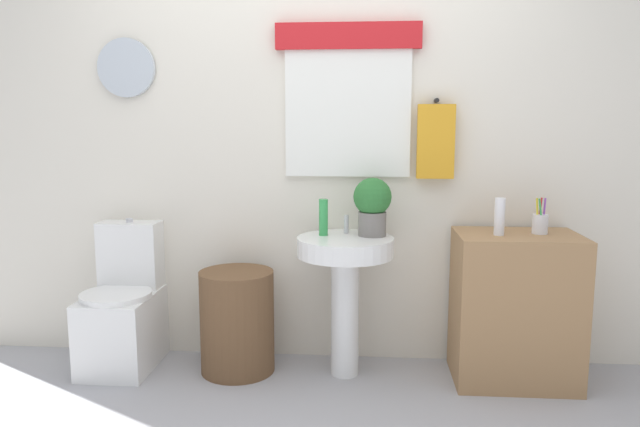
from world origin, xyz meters
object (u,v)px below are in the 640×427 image
object	(u,v)px
toilet	(124,312)
toothbrush_cup	(540,223)
laundry_hamper	(237,321)
wooden_cabinet	(515,308)
pedestal_sink	(345,272)
lotion_bottle	(500,217)
soap_bottle	(323,217)
potted_plant	(372,204)

from	to	relation	value
toilet	toothbrush_cup	distance (m)	2.30
laundry_hamper	wooden_cabinet	bearing A→B (deg)	0.00
wooden_cabinet	toilet	bearing A→B (deg)	179.03
pedestal_sink	lotion_bottle	distance (m)	0.84
pedestal_sink	toothbrush_cup	bearing A→B (deg)	1.14
wooden_cabinet	toothbrush_cup	size ratio (longest dim) A/B	4.26
pedestal_sink	laundry_hamper	bearing A→B (deg)	-180.00
toothbrush_cup	laundry_hamper	bearing A→B (deg)	-179.28
soap_bottle	toothbrush_cup	xyz separation A→B (m)	(1.12, -0.03, -0.01)
soap_bottle	potted_plant	world-z (taller)	potted_plant
lotion_bottle	soap_bottle	bearing A→B (deg)	174.30
lotion_bottle	toothbrush_cup	xyz separation A→B (m)	(0.22, 0.06, -0.04)
pedestal_sink	soap_bottle	world-z (taller)	soap_bottle
soap_bottle	lotion_bottle	bearing A→B (deg)	-5.70
wooden_cabinet	lotion_bottle	bearing A→B (deg)	-159.94
pedestal_sink	toothbrush_cup	distance (m)	1.04
soap_bottle	potted_plant	bearing A→B (deg)	2.20
laundry_hamper	lotion_bottle	xyz separation A→B (m)	(1.37, -0.04, 0.60)
potted_plant	lotion_bottle	world-z (taller)	potted_plant
toilet	lotion_bottle	world-z (taller)	lotion_bottle
toilet	soap_bottle	distance (m)	1.25
potted_plant	pedestal_sink	bearing A→B (deg)	-156.80
wooden_cabinet	toothbrush_cup	xyz separation A→B (m)	(0.11, 0.02, 0.45)
toilet	toothbrush_cup	bearing A→B (deg)	-0.41
soap_bottle	toothbrush_cup	bearing A→B (deg)	-1.54
toilet	potted_plant	world-z (taller)	potted_plant
laundry_hamper	soap_bottle	size ratio (longest dim) A/B	2.87
pedestal_sink	lotion_bottle	world-z (taller)	lotion_bottle
soap_bottle	toothbrush_cup	distance (m)	1.12
laundry_hamper	toilet	bearing A→B (deg)	176.82
toilet	lotion_bottle	xyz separation A→B (m)	(2.02, -0.08, 0.58)
wooden_cabinet	toothbrush_cup	distance (m)	0.46
pedestal_sink	potted_plant	xyz separation A→B (m)	(0.14, 0.06, 0.36)
toilet	wooden_cabinet	bearing A→B (deg)	-0.97
pedestal_sink	lotion_bottle	size ratio (longest dim) A/B	3.96
toilet	potted_plant	size ratio (longest dim) A/B	2.62
toilet	laundry_hamper	size ratio (longest dim) A/B	1.45
soap_bottle	laundry_hamper	bearing A→B (deg)	-173.92
wooden_cabinet	lotion_bottle	xyz separation A→B (m)	(-0.11, -0.04, 0.49)
toothbrush_cup	soap_bottle	bearing A→B (deg)	178.46
toilet	soap_bottle	xyz separation A→B (m)	(1.12, 0.01, 0.55)
toilet	pedestal_sink	distance (m)	1.27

